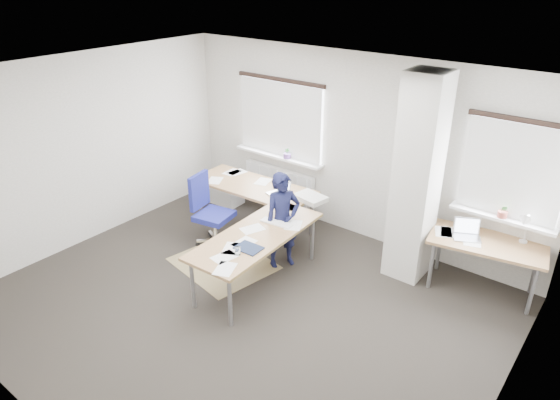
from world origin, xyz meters
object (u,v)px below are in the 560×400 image
Objects in this scene: task_chair at (213,226)px; person at (283,221)px; desk_side at (488,245)px; desk_main at (258,210)px.

person is at bearing 0.11° from task_chair.
desk_side is 2.66m from person.
person is (0.47, -0.04, 0.00)m from desk_main.
desk_main is 0.83m from task_chair.
task_chair is at bearing 129.94° from person.
desk_side reaches higher than desk_main.
desk_side is 1.08× the size of person.
task_chair is at bearing -170.06° from desk_side.
person reaches higher than desk_main.
desk_side is 3.85m from task_chair.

